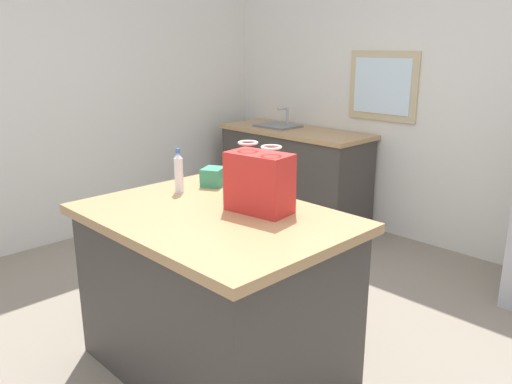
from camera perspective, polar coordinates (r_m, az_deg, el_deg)
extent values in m
plane|color=gray|center=(2.97, -0.36, -18.64)|extent=(6.18, 6.18, 0.00)
cube|color=silver|center=(4.45, 22.67, 11.07)|extent=(5.15, 0.10, 2.79)
cube|color=#CCB78C|center=(4.75, 13.92, 11.33)|extent=(0.68, 0.04, 0.60)
cube|color=white|center=(4.74, 13.79, 11.33)|extent=(0.56, 0.02, 0.48)
cube|color=silver|center=(4.66, -23.49, 11.15)|extent=(0.10, 4.77, 2.79)
cube|color=#423D38|center=(2.75, -4.55, -11.57)|extent=(1.29, 0.88, 0.83)
cube|color=tan|center=(2.58, -4.77, -2.88)|extent=(1.37, 0.96, 0.05)
cube|color=#423D38|center=(5.10, 4.20, 1.73)|extent=(1.50, 0.56, 0.86)
cube|color=tan|center=(5.01, 4.31, 6.71)|extent=(1.54, 0.60, 0.04)
cube|color=slate|center=(5.17, 2.42, 6.68)|extent=(0.40, 0.32, 0.14)
cylinder|color=#B7B7BC|center=(5.25, 3.50, 8.36)|extent=(0.03, 0.03, 0.18)
cylinder|color=#B7B7BC|center=(5.18, 2.99, 9.22)|extent=(0.02, 0.14, 0.02)
cube|color=red|center=(2.55, 0.37, 1.05)|extent=(0.34, 0.23, 0.30)
torus|color=white|center=(2.56, -0.89, 5.48)|extent=(0.12, 0.12, 0.01)
torus|color=white|center=(2.45, 1.70, 4.98)|extent=(0.12, 0.12, 0.01)
cube|color=#388E66|center=(3.06, -4.76, 1.70)|extent=(0.17, 0.18, 0.11)
cylinder|color=white|center=(2.93, -8.54, 1.84)|extent=(0.05, 0.05, 0.20)
cone|color=white|center=(2.91, -8.63, 4.01)|extent=(0.05, 0.05, 0.03)
cylinder|color=blue|center=(2.90, -8.66, 4.54)|extent=(0.02, 0.02, 0.02)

